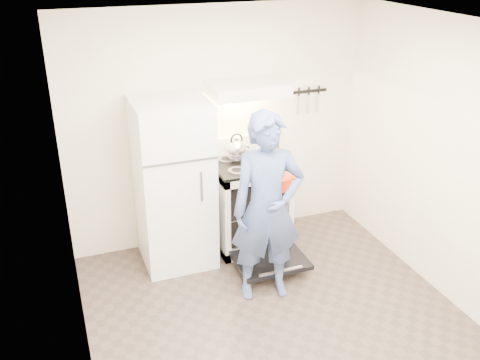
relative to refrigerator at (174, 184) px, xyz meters
name	(u,v)px	position (x,y,z in m)	size (l,w,h in m)	color
floor	(286,331)	(0.58, -1.45, -0.85)	(3.60, 3.60, 0.00)	#4A3D34
back_wall	(218,128)	(0.58, 0.35, 0.40)	(3.20, 0.02, 2.50)	beige
refrigerator	(174,184)	(0.00, 0.00, 0.00)	(0.70, 0.70, 1.70)	white
stove_body	(249,205)	(0.81, 0.02, -0.39)	(0.76, 0.65, 0.92)	white
cooktop	(249,164)	(0.81, 0.02, 0.09)	(0.76, 0.65, 0.03)	black
backsplash	(240,144)	(0.81, 0.31, 0.20)	(0.76, 0.07, 0.20)	white
oven_door	(270,260)	(0.81, -0.57, -0.72)	(0.70, 0.54, 0.04)	black
oven_rack	(249,207)	(0.81, 0.02, -0.41)	(0.60, 0.52, 0.01)	slate
range_hood	(247,89)	(0.81, 0.10, 0.86)	(0.76, 0.50, 0.12)	white
knife_strip	(310,91)	(1.63, 0.33, 0.70)	(0.40, 0.02, 0.03)	black
pizza_stone	(253,203)	(0.87, 0.06, -0.40)	(0.30, 0.30, 0.02)	#96774E
tea_kettle	(237,147)	(0.70, 0.12, 0.25)	(0.25, 0.20, 0.30)	#B7B7BC
utensil_jar	(277,161)	(1.00, -0.24, 0.20)	(0.09, 0.09, 0.13)	silver
person	(267,209)	(0.63, -0.87, 0.03)	(0.65, 0.42, 1.77)	#314868
dutch_oven	(279,182)	(0.92, -0.49, 0.08)	(0.32, 0.25, 0.22)	red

